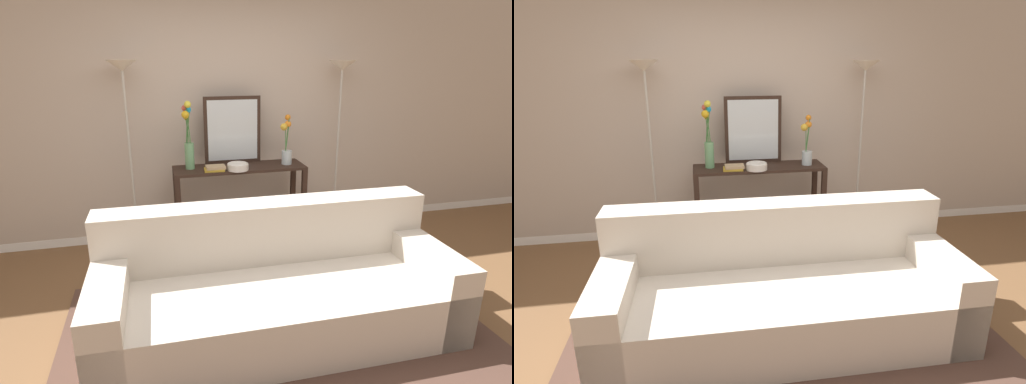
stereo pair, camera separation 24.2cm
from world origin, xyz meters
TOP-DOWN VIEW (x-y plane):
  - ground_plane at (0.00, 0.00)m, footprint 16.00×16.00m
  - back_wall at (0.00, 2.04)m, footprint 12.00×0.15m
  - area_rug at (0.06, -0.05)m, footprint 3.02×2.12m
  - couch at (0.06, 0.12)m, footprint 2.49×1.01m
  - console_table at (0.11, 1.61)m, footprint 1.32×0.40m
  - floor_lamp_left at (-0.94, 1.70)m, footprint 0.28×0.28m
  - floor_lamp_right at (1.22, 1.70)m, footprint 0.28×0.28m
  - wall_mirror at (0.08, 1.77)m, footprint 0.58×0.02m
  - vase_tall_flowers at (-0.38, 1.64)m, footprint 0.11×0.14m
  - vase_short_flowers at (0.60, 1.59)m, footprint 0.12×0.12m
  - fruit_bowl at (0.07, 1.48)m, footprint 0.21×0.21m
  - book_stack at (-0.15, 1.51)m, footprint 0.21×0.15m
  - book_row_under_console at (-0.29, 1.61)m, footprint 0.29×0.17m

SIDE VIEW (x-z plane):
  - ground_plane at x=0.00m, z-range -0.02..0.00m
  - area_rug at x=0.06m, z-range 0.00..0.01m
  - book_row_under_console at x=-0.29m, z-range 0.00..0.12m
  - couch at x=0.06m, z-range -0.13..0.75m
  - console_table at x=0.11m, z-range 0.16..1.01m
  - book_stack at x=-0.15m, z-range 0.85..0.90m
  - fruit_bowl at x=0.07m, z-range 0.85..0.92m
  - vase_short_flowers at x=0.60m, z-range 0.79..1.30m
  - vase_tall_flowers at x=-0.38m, z-range 0.82..1.49m
  - wall_mirror at x=0.08m, z-range 0.85..1.53m
  - back_wall at x=0.00m, z-range 0.00..2.86m
  - floor_lamp_right at x=1.22m, z-range 0.53..2.41m
  - floor_lamp_left at x=-0.94m, z-range 0.54..2.42m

